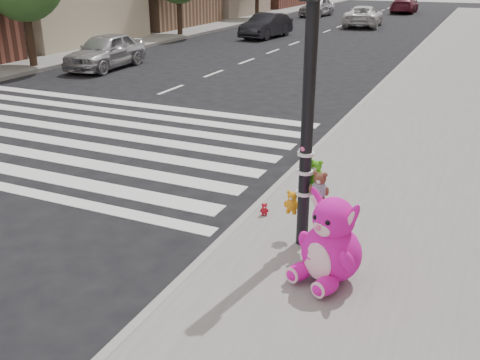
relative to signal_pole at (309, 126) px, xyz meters
The scene contains 12 objects.
ground 3.67m from the signal_pole, 145.38° to the right, with size 120.00×120.00×0.00m, color black.
sidewalk_far 24.37m from the signal_pole, 131.55° to the left, with size 6.00×80.00×0.14m, color slate.
curb_edge 8.44m from the signal_pole, 97.46° to the left, with size 0.12×80.00×0.15m, color gray.
crosswalk 8.09m from the signal_pole, 154.55° to the left, with size 11.00×6.00×0.01m, color silver, non-canonical shape.
signal_pole is the anchor object (origin of this frame).
pink_bunny 1.54m from the signal_pole, 54.02° to the right, with size 0.97×1.04×1.14m.
red_teddy 1.87m from the signal_pole, 144.39° to the left, with size 0.14×0.09×0.20m, color #AB1121, non-canonical shape.
car_silver_far 15.48m from the signal_pole, 137.40° to the left, with size 1.56×3.88×1.32m, color #B0B1B5.
car_dark_far 23.67m from the signal_pole, 113.13° to the left, with size 1.37×3.93×1.29m, color black.
car_white_near 30.32m from the signal_pole, 100.91° to the left, with size 2.15×4.65×1.29m, color silver.
car_maroon_near 42.33m from the signal_pole, 96.78° to the left, with size 1.91×4.69×1.36m, color maroon.
car_silver_deep 37.38m from the signal_pole, 106.62° to the left, with size 1.67×4.15×1.42m, color #B7B7BC.
Camera 1 is at (4.53, -4.47, 3.69)m, focal length 40.00 mm.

